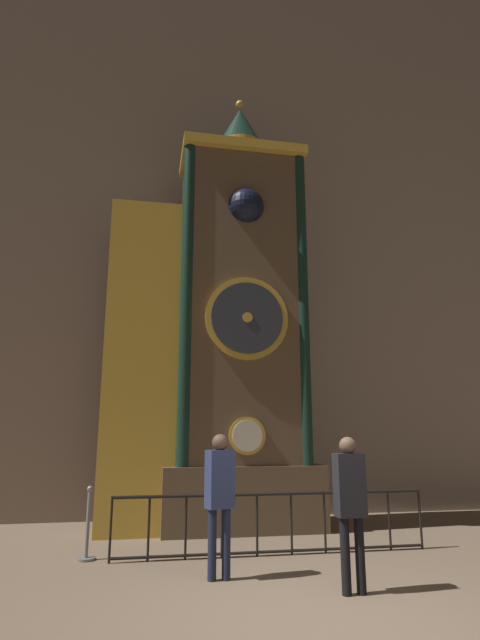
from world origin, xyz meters
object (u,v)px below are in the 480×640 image
clock_tower (217,330)px  stanchion_post (87,536)px  visitor_near (220,490)px  visitor_far (350,497)px

clock_tower → stanchion_post: size_ratio=9.09×
visitor_near → clock_tower: bearing=66.0°
visitor_near → visitor_far: 1.67m
clock_tower → visitor_near: (-0.40, -3.30, -2.80)m
visitor_near → visitor_far: visitor_near is taller
clock_tower → visitor_far: clock_tower is taller
visitor_far → clock_tower: bearing=103.7°
stanchion_post → visitor_near: bearing=-38.0°
visitor_near → stanchion_post: 2.34m
visitor_near → visitor_far: size_ratio=1.02×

